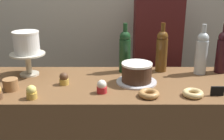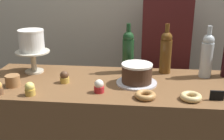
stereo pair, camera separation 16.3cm
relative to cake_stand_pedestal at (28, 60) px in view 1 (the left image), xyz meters
name	(u,v)px [view 1 (the left image)]	position (x,y,z in m)	size (l,w,h in m)	color
back_wall	(112,3)	(0.54, 0.74, 0.29)	(6.00, 0.05, 2.60)	#BCB7A8
cake_stand_pedestal	(28,60)	(0.00, 0.00, 0.00)	(0.22, 0.22, 0.15)	beige
white_layer_cake	(26,42)	(0.00, 0.00, 0.12)	(0.16, 0.16, 0.14)	white
silver_serving_platter	(136,82)	(0.68, -0.14, -0.09)	(0.24, 0.24, 0.01)	silver
chocolate_round_cake	(137,72)	(0.68, -0.14, -0.03)	(0.18, 0.18, 0.11)	#3D2619
wine_bottle_dark_red	(222,51)	(1.26, 0.05, 0.05)	(0.08, 0.08, 0.33)	black
wine_bottle_amber	(162,50)	(0.87, 0.08, 0.05)	(0.08, 0.08, 0.33)	#5B3814
wine_bottle_clear	(201,52)	(1.11, 0.03, 0.05)	(0.08, 0.08, 0.33)	#B2BCC1
wine_bottle_green	(125,51)	(0.62, 0.07, 0.05)	(0.08, 0.08, 0.33)	#193D1E
cupcake_chocolate	(64,79)	(0.25, -0.17, -0.06)	(0.06, 0.06, 0.07)	gold
cupcake_vanilla	(102,87)	(0.48, -0.29, -0.06)	(0.06, 0.06, 0.07)	red
cupcake_lemon	(32,92)	(0.12, -0.37, -0.06)	(0.06, 0.06, 0.07)	gold
donut_maple	(149,94)	(0.73, -0.34, -0.08)	(0.11, 0.11, 0.03)	#B27F47
donut_glazed	(193,93)	(0.97, -0.34, -0.08)	(0.11, 0.11, 0.03)	#E0C17F
cookie_stack	(11,85)	(-0.03, -0.25, -0.07)	(0.08, 0.08, 0.07)	olive
price_sign_chalkboard	(217,91)	(1.10, -0.33, -0.07)	(0.07, 0.01, 0.05)	black
barista_figure	(155,64)	(0.89, 0.44, -0.17)	(0.36, 0.22, 1.60)	black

